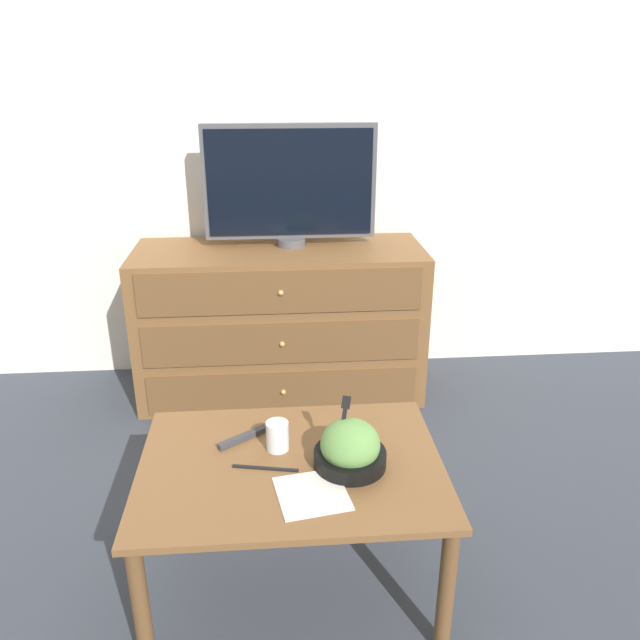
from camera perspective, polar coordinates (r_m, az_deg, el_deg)
The scene contains 10 objects.
ground_plane at distance 3.28m, azimuth -3.09°, elevation -4.00°, with size 12.00×12.00×0.00m, color #383D47.
wall_back at distance 2.97m, azimuth -3.65°, elevation 19.33°, with size 12.00×0.05×2.60m.
dresser at distance 2.89m, azimuth -3.61°, elevation -0.20°, with size 1.29×0.50×0.70m.
tv at distance 2.77m, azimuth -2.77°, elevation 12.30°, with size 0.75×0.13×0.53m.
coffee_table at distance 1.82m, azimuth -2.63°, elevation -14.45°, with size 0.85×0.61×0.43m.
takeout_bowl at distance 1.75m, azimuth 2.77°, elevation -11.68°, with size 0.20×0.20×0.19m.
drink_cup at distance 1.83m, azimuth -3.91°, elevation -10.66°, with size 0.07×0.07×0.09m.
napkin at distance 1.68m, azimuth -0.74°, elevation -15.58°, with size 0.21×0.21×0.00m.
knife at distance 1.77m, azimuth -5.02°, elevation -13.35°, with size 0.18×0.05×0.01m.
remote_control at distance 1.89m, azimuth -7.07°, elevation -10.63°, with size 0.15×0.11×0.02m.
Camera 1 is at (-0.06, -2.94, 1.46)m, focal length 35.00 mm.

